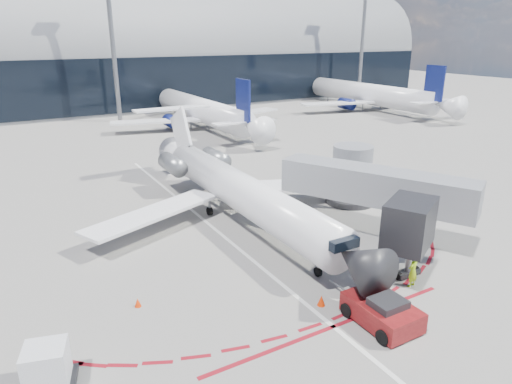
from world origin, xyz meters
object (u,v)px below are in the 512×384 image
regional_jet (235,187)px  pushback_tug (382,311)px  ramp_worker (413,271)px  uld_container (47,368)px

regional_jet → pushback_tug: bearing=-90.4°
regional_jet → ramp_worker: regional_jet is taller
regional_jet → ramp_worker: size_ratio=15.15×
uld_container → pushback_tug: bearing=2.2°
pushback_tug → ramp_worker: 4.28m
regional_jet → pushback_tug: (-0.12, -15.50, -1.73)m
pushback_tug → uld_container: size_ratio=2.40×
pushback_tug → uld_container: 14.80m
ramp_worker → uld_container: ramp_worker is taller
pushback_tug → uld_container: bearing=166.9°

